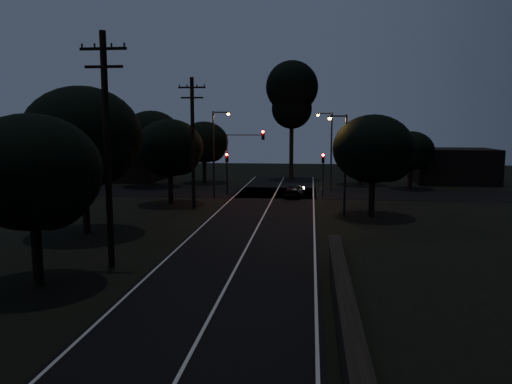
# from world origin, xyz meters

# --- Properties ---
(road_surface) EXTENTS (60.00, 70.00, 0.03)m
(road_surface) POSITION_xyz_m (0.00, 31.12, 0.01)
(road_surface) COLOR black
(road_surface) RESTS_ON ground
(utility_pole_mid) EXTENTS (2.20, 0.30, 11.00)m
(utility_pole_mid) POSITION_xyz_m (-6.00, 15.00, 5.74)
(utility_pole_mid) COLOR black
(utility_pole_mid) RESTS_ON ground
(utility_pole_far) EXTENTS (2.20, 0.30, 10.50)m
(utility_pole_far) POSITION_xyz_m (-6.00, 32.00, 5.48)
(utility_pole_far) COLOR black
(utility_pole_far) RESTS_ON ground
(tree_left_b) EXTENTS (5.70, 5.70, 7.25)m
(tree_left_b) POSITION_xyz_m (-7.80, 11.88, 4.70)
(tree_left_b) COLOR black
(tree_left_b) RESTS_ON ground
(tree_left_c) EXTENTS (7.22, 7.22, 9.12)m
(tree_left_c) POSITION_xyz_m (-10.24, 21.85, 5.90)
(tree_left_c) COLOR black
(tree_left_c) RESTS_ON ground
(tree_left_d) EXTENTS (5.72, 5.72, 7.26)m
(tree_left_d) POSITION_xyz_m (-8.30, 33.88, 4.70)
(tree_left_d) COLOR black
(tree_left_d) RESTS_ON ground
(tree_far_nw) EXTENTS (5.65, 5.65, 7.16)m
(tree_far_nw) POSITION_xyz_m (-8.80, 49.89, 4.63)
(tree_far_nw) COLOR black
(tree_far_nw) RESTS_ON ground
(tree_far_w) EXTENTS (6.52, 6.52, 8.31)m
(tree_far_w) POSITION_xyz_m (-13.77, 45.87, 5.40)
(tree_far_w) COLOR black
(tree_far_w) RESTS_ON ground
(tree_far_ne) EXTENTS (5.77, 5.77, 7.30)m
(tree_far_ne) POSITION_xyz_m (9.20, 49.88, 4.72)
(tree_far_ne) COLOR black
(tree_far_ne) RESTS_ON ground
(tree_far_e) EXTENTS (4.80, 4.80, 6.09)m
(tree_far_e) POSITION_xyz_m (14.17, 46.90, 3.94)
(tree_far_e) COLOR black
(tree_far_e) RESTS_ON ground
(tree_right_a) EXTENTS (5.92, 5.92, 7.53)m
(tree_right_a) POSITION_xyz_m (8.21, 29.88, 4.88)
(tree_right_a) COLOR black
(tree_right_a) RESTS_ON ground
(tall_pine) EXTENTS (6.41, 6.41, 14.57)m
(tall_pine) POSITION_xyz_m (1.00, 55.00, 10.50)
(tall_pine) COLOR black
(tall_pine) RESTS_ON ground
(building_left) EXTENTS (10.00, 8.00, 4.40)m
(building_left) POSITION_xyz_m (-20.00, 52.00, 2.20)
(building_left) COLOR black
(building_left) RESTS_ON ground
(building_right) EXTENTS (9.00, 7.00, 4.00)m
(building_right) POSITION_xyz_m (20.00, 53.00, 2.00)
(building_right) COLOR black
(building_right) RESTS_ON ground
(signal_left) EXTENTS (0.28, 0.35, 4.10)m
(signal_left) POSITION_xyz_m (-4.60, 39.99, 2.84)
(signal_left) COLOR black
(signal_left) RESTS_ON ground
(signal_right) EXTENTS (0.28, 0.35, 4.10)m
(signal_right) POSITION_xyz_m (4.60, 39.99, 2.84)
(signal_right) COLOR black
(signal_right) RESTS_ON ground
(signal_mast) EXTENTS (3.70, 0.35, 6.25)m
(signal_mast) POSITION_xyz_m (-2.91, 39.99, 4.34)
(signal_mast) COLOR black
(signal_mast) RESTS_ON ground
(streetlight_a) EXTENTS (1.66, 0.26, 8.00)m
(streetlight_a) POSITION_xyz_m (-5.31, 38.00, 4.64)
(streetlight_a) COLOR black
(streetlight_a) RESTS_ON ground
(streetlight_b) EXTENTS (1.66, 0.26, 8.00)m
(streetlight_b) POSITION_xyz_m (5.31, 44.00, 4.64)
(streetlight_b) COLOR black
(streetlight_b) RESTS_ON ground
(streetlight_c) EXTENTS (1.46, 0.26, 7.50)m
(streetlight_c) POSITION_xyz_m (5.83, 30.00, 4.35)
(streetlight_c) COLOR black
(streetlight_c) RESTS_ON ground
(car) EXTENTS (1.98, 3.99, 1.31)m
(car) POSITION_xyz_m (1.99, 39.09, 0.65)
(car) COLOR black
(car) RESTS_ON ground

